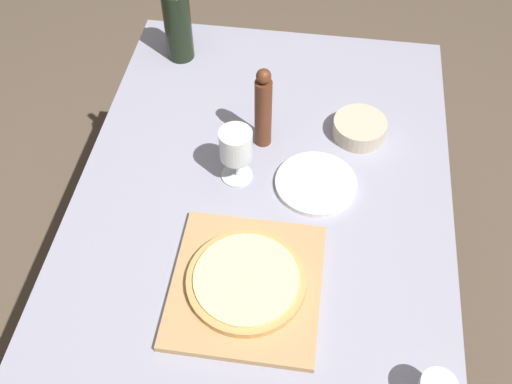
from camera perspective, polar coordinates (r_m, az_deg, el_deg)
The scene contains 9 objects.
ground_plane at distance 2.04m, azimuth -0.25°, elevation -17.10°, with size 12.00×12.00×0.00m, color brown.
dining_table at distance 1.45m, azimuth -0.33°, elevation -7.53°, with size 0.93×1.68×0.73m.
cutting_board at distance 1.33m, azimuth -0.80°, elevation -8.88°, with size 0.33×0.35×0.02m.
pizza at distance 1.31m, azimuth -0.80°, elevation -8.44°, with size 0.26×0.26×0.02m.
wine_bottle at distance 1.81m, azimuth -7.53°, elevation 16.06°, with size 0.08×0.08×0.33m.
pepper_mill at distance 1.52m, azimuth 0.69°, elevation 7.89°, with size 0.04×0.04×0.24m.
wine_glass at distance 1.45m, azimuth -1.93°, elevation 4.32°, with size 0.08×0.08×0.16m.
small_bowl at distance 1.63m, azimuth 9.83°, elevation 6.00°, with size 0.14×0.14×0.05m.
dinner_plate at distance 1.51m, azimuth 5.73°, elevation 0.81°, with size 0.21×0.21×0.01m.
Camera 1 is at (0.11, -0.74, 1.90)m, focal length 42.00 mm.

